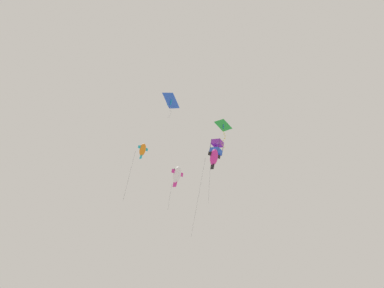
{
  "coord_description": "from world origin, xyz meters",
  "views": [
    {
      "loc": [
        2.63,
        -33.66,
        0.5
      ],
      "look_at": [
        -3.97,
        -0.61,
        21.48
      ],
      "focal_mm": 33.23,
      "sensor_mm": 36.0,
      "label": 1
    }
  ],
  "objects_px": {
    "kite_fish_highest": "(177,175)",
    "kite_fish_far_centre": "(214,157)",
    "kite_box_near_right": "(217,147)",
    "kite_fish_mid_left": "(143,150)",
    "kite_delta_upper_right": "(223,126)",
    "kite_delta_near_left": "(171,101)"
  },
  "relations": [
    {
      "from": "kite_fish_highest",
      "to": "kite_fish_far_centre",
      "type": "relative_size",
      "value": 0.54
    },
    {
      "from": "kite_box_near_right",
      "to": "kite_fish_far_centre",
      "type": "distance_m",
      "value": 3.3
    },
    {
      "from": "kite_fish_mid_left",
      "to": "kite_fish_highest",
      "type": "bearing_deg",
      "value": 10.34
    },
    {
      "from": "kite_delta_upper_right",
      "to": "kite_fish_mid_left",
      "type": "xyz_separation_m",
      "value": [
        -8.75,
        -2.47,
        -3.7
      ]
    },
    {
      "from": "kite_fish_mid_left",
      "to": "kite_fish_far_centre",
      "type": "relative_size",
      "value": 0.67
    },
    {
      "from": "kite_fish_highest",
      "to": "kite_fish_far_centre",
      "type": "distance_m",
      "value": 5.12
    },
    {
      "from": "kite_fish_highest",
      "to": "kite_box_near_right",
      "type": "bearing_deg",
      "value": -51.03
    },
    {
      "from": "kite_delta_near_left",
      "to": "kite_delta_upper_right",
      "type": "bearing_deg",
      "value": 0.69
    },
    {
      "from": "kite_box_near_right",
      "to": "kite_fish_mid_left",
      "type": "bearing_deg",
      "value": 141.71
    },
    {
      "from": "kite_box_near_right",
      "to": "kite_fish_highest",
      "type": "bearing_deg",
      "value": 111.54
    },
    {
      "from": "kite_fish_mid_left",
      "to": "kite_delta_near_left",
      "type": "relative_size",
      "value": 2.65
    },
    {
      "from": "kite_fish_highest",
      "to": "kite_box_near_right",
      "type": "xyz_separation_m",
      "value": [
        4.81,
        0.3,
        3.39
      ]
    },
    {
      "from": "kite_delta_upper_right",
      "to": "kite_fish_mid_left",
      "type": "distance_m",
      "value": 9.82
    },
    {
      "from": "kite_fish_far_centre",
      "to": "kite_delta_near_left",
      "type": "relative_size",
      "value": 3.95
    },
    {
      "from": "kite_fish_far_centre",
      "to": "kite_delta_upper_right",
      "type": "bearing_deg",
      "value": -64.94
    },
    {
      "from": "kite_fish_mid_left",
      "to": "kite_delta_near_left",
      "type": "height_order",
      "value": "kite_delta_near_left"
    },
    {
      "from": "kite_box_near_right",
      "to": "kite_fish_mid_left",
      "type": "height_order",
      "value": "kite_box_near_right"
    },
    {
      "from": "kite_box_near_right",
      "to": "kite_delta_near_left",
      "type": "distance_m",
      "value": 12.49
    },
    {
      "from": "kite_box_near_right",
      "to": "kite_delta_near_left",
      "type": "bearing_deg",
      "value": -174.42
    },
    {
      "from": "kite_delta_near_left",
      "to": "kite_fish_far_centre",
      "type": "bearing_deg",
      "value": 8.29
    },
    {
      "from": "kite_delta_upper_right",
      "to": "kite_delta_near_left",
      "type": "bearing_deg",
      "value": -153.86
    },
    {
      "from": "kite_delta_upper_right",
      "to": "kite_fish_far_centre",
      "type": "xyz_separation_m",
      "value": [
        -1.27,
        0.48,
        -3.82
      ]
    }
  ]
}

